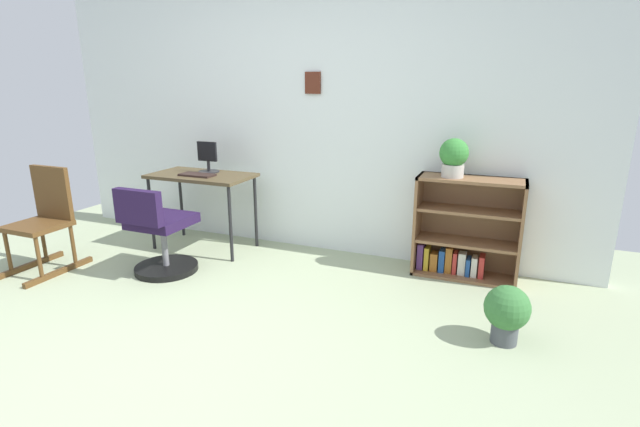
{
  "coord_description": "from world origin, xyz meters",
  "views": [
    {
      "loc": [
        1.81,
        -1.85,
        1.55
      ],
      "look_at": [
        0.46,
        1.43,
        0.55
      ],
      "focal_mm": 26.36,
      "sensor_mm": 36.0,
      "label": 1
    }
  ],
  "objects_px": {
    "keyboard": "(197,175)",
    "potted_plant_on_shelf": "(454,156)",
    "monitor": "(208,159)",
    "rocking_chair": "(45,219)",
    "office_chair": "(159,236)",
    "bookshelf_low": "(465,232)",
    "potted_plant_floor": "(507,311)",
    "desk": "(202,181)"
  },
  "relations": [
    {
      "from": "keyboard",
      "to": "bookshelf_low",
      "type": "height_order",
      "value": "bookshelf_low"
    },
    {
      "from": "potted_plant_on_shelf",
      "to": "monitor",
      "type": "bearing_deg",
      "value": -177.5
    },
    {
      "from": "bookshelf_low",
      "to": "potted_plant_on_shelf",
      "type": "bearing_deg",
      "value": -156.15
    },
    {
      "from": "potted_plant_on_shelf",
      "to": "bookshelf_low",
      "type": "bearing_deg",
      "value": 23.85
    },
    {
      "from": "office_chair",
      "to": "potted_plant_on_shelf",
      "type": "xyz_separation_m",
      "value": [
        2.19,
        0.87,
        0.66
      ]
    },
    {
      "from": "potted_plant_floor",
      "to": "keyboard",
      "type": "bearing_deg",
      "value": 166.32
    },
    {
      "from": "office_chair",
      "to": "keyboard",
      "type": "bearing_deg",
      "value": 92.54
    },
    {
      "from": "keyboard",
      "to": "bookshelf_low",
      "type": "distance_m",
      "value": 2.4
    },
    {
      "from": "office_chair",
      "to": "potted_plant_floor",
      "type": "bearing_deg",
      "value": -1.43
    },
    {
      "from": "desk",
      "to": "rocking_chair",
      "type": "height_order",
      "value": "rocking_chair"
    },
    {
      "from": "keyboard",
      "to": "potted_plant_floor",
      "type": "height_order",
      "value": "keyboard"
    },
    {
      "from": "office_chair",
      "to": "monitor",
      "type": "bearing_deg",
      "value": 92.34
    },
    {
      "from": "desk",
      "to": "potted_plant_floor",
      "type": "relative_size",
      "value": 2.57
    },
    {
      "from": "potted_plant_on_shelf",
      "to": "keyboard",
      "type": "bearing_deg",
      "value": -172.8
    },
    {
      "from": "desk",
      "to": "potted_plant_on_shelf",
      "type": "distance_m",
      "value": 2.27
    },
    {
      "from": "office_chair",
      "to": "potted_plant_on_shelf",
      "type": "distance_m",
      "value": 2.45
    },
    {
      "from": "desk",
      "to": "monitor",
      "type": "bearing_deg",
      "value": 84.67
    },
    {
      "from": "desk",
      "to": "office_chair",
      "type": "bearing_deg",
      "value": -86.48
    },
    {
      "from": "keyboard",
      "to": "potted_plant_on_shelf",
      "type": "distance_m",
      "value": 2.25
    },
    {
      "from": "bookshelf_low",
      "to": "potted_plant_on_shelf",
      "type": "distance_m",
      "value": 0.63
    },
    {
      "from": "bookshelf_low",
      "to": "potted_plant_floor",
      "type": "bearing_deg",
      "value": -70.13
    },
    {
      "from": "potted_plant_floor",
      "to": "bookshelf_low",
      "type": "bearing_deg",
      "value": 109.87
    },
    {
      "from": "bookshelf_low",
      "to": "potted_plant_floor",
      "type": "distance_m",
      "value": 1.07
    },
    {
      "from": "potted_plant_floor",
      "to": "office_chair",
      "type": "bearing_deg",
      "value": 178.57
    },
    {
      "from": "monitor",
      "to": "rocking_chair",
      "type": "height_order",
      "value": "monitor"
    },
    {
      "from": "monitor",
      "to": "potted_plant_floor",
      "type": "distance_m",
      "value": 2.91
    },
    {
      "from": "potted_plant_on_shelf",
      "to": "potted_plant_floor",
      "type": "xyz_separation_m",
      "value": [
        0.49,
        -0.94,
        -0.78
      ]
    },
    {
      "from": "office_chair",
      "to": "rocking_chair",
      "type": "distance_m",
      "value": 1.0
    },
    {
      "from": "rocking_chair",
      "to": "bookshelf_low",
      "type": "bearing_deg",
      "value": 20.11
    },
    {
      "from": "rocking_chair",
      "to": "potted_plant_floor",
      "type": "distance_m",
      "value": 3.65
    },
    {
      "from": "office_chair",
      "to": "bookshelf_low",
      "type": "bearing_deg",
      "value": 21.8
    },
    {
      "from": "monitor",
      "to": "rocking_chair",
      "type": "bearing_deg",
      "value": -131.44
    },
    {
      "from": "rocking_chair",
      "to": "potted_plant_floor",
      "type": "xyz_separation_m",
      "value": [
        3.64,
        0.2,
        -0.23
      ]
    },
    {
      "from": "keyboard",
      "to": "rocking_chair",
      "type": "height_order",
      "value": "rocking_chair"
    },
    {
      "from": "rocking_chair",
      "to": "monitor",
      "type": "bearing_deg",
      "value": 48.56
    },
    {
      "from": "monitor",
      "to": "office_chair",
      "type": "bearing_deg",
      "value": -87.66
    },
    {
      "from": "office_chair",
      "to": "bookshelf_low",
      "type": "distance_m",
      "value": 2.5
    },
    {
      "from": "office_chair",
      "to": "bookshelf_low",
      "type": "xyz_separation_m",
      "value": [
        2.32,
        0.93,
        0.04
      ]
    },
    {
      "from": "desk",
      "to": "potted_plant_on_shelf",
      "type": "relative_size",
      "value": 3.13
    },
    {
      "from": "desk",
      "to": "office_chair",
      "type": "relative_size",
      "value": 1.26
    },
    {
      "from": "keyboard",
      "to": "potted_plant_floor",
      "type": "xyz_separation_m",
      "value": [
        2.71,
        -0.66,
        -0.52
      ]
    },
    {
      "from": "keyboard",
      "to": "rocking_chair",
      "type": "xyz_separation_m",
      "value": [
        -0.93,
        -0.86,
        -0.29
      ]
    }
  ]
}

